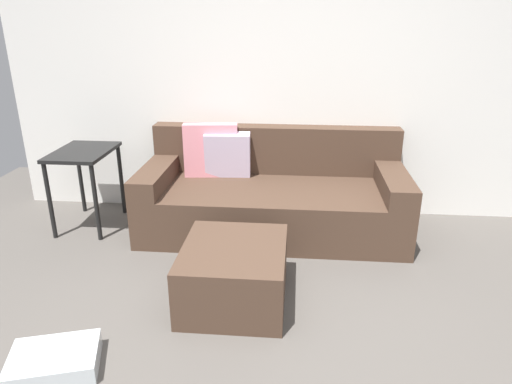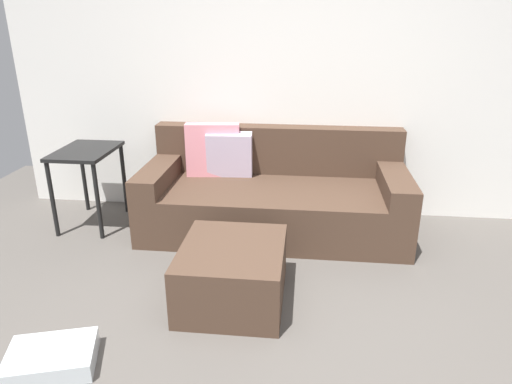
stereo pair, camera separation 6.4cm
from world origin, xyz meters
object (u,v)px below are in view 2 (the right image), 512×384
object	(u,v)px
ottoman	(233,273)
couch_sectional	(272,196)
side_table	(87,162)
storage_bin	(52,358)

from	to	relation	value
ottoman	couch_sectional	bearing A→B (deg)	81.69
couch_sectional	side_table	xyz separation A→B (m)	(-1.59, -0.09, 0.27)
ottoman	side_table	size ratio (longest dim) A/B	1.09
couch_sectional	ottoman	world-z (taller)	couch_sectional
couch_sectional	storage_bin	size ratio (longest dim) A/B	4.92
side_table	ottoman	bearing A→B (deg)	-36.30
storage_bin	side_table	world-z (taller)	side_table
couch_sectional	storage_bin	bearing A→B (deg)	-118.69
ottoman	side_table	xyz separation A→B (m)	(-1.42, 1.04, 0.38)
ottoman	side_table	world-z (taller)	side_table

